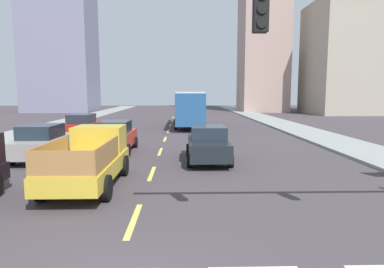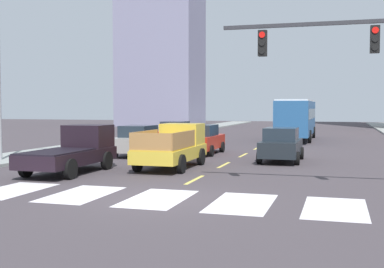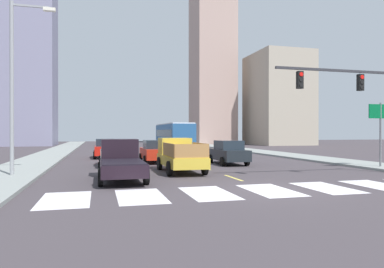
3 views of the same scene
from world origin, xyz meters
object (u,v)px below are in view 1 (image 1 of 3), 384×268
object	(u,v)px
sedan_near_right	(43,142)
pickup_stakebed	(91,158)
sedan_near_left	(82,126)
sedan_far	(208,144)
sedan_mid	(115,136)
city_bus	(189,106)

from	to	relation	value
sedan_near_right	pickup_stakebed	bearing A→B (deg)	-49.24
pickup_stakebed	sedan_near_left	world-z (taller)	pickup_stakebed
sedan_near_right	sedan_far	distance (m)	8.08
sedan_mid	sedan_far	bearing A→B (deg)	-28.35
pickup_stakebed	sedan_mid	distance (m)	6.47
pickup_stakebed	sedan_near_left	xyz separation A→B (m)	(-4.03, 12.39, -0.08)
sedan_near_left	city_bus	bearing A→B (deg)	42.66
sedan_near_right	sedan_near_left	size ratio (longest dim) A/B	1.00
pickup_stakebed	sedan_mid	xyz separation A→B (m)	(-0.46, 6.45, -0.08)
city_bus	sedan_far	bearing A→B (deg)	-87.18
sedan_near_right	sedan_far	xyz separation A→B (m)	(8.05, -0.73, 0.00)
sedan_mid	pickup_stakebed	bearing A→B (deg)	-85.23
sedan_near_left	sedan_mid	xyz separation A→B (m)	(3.58, -5.94, 0.00)
pickup_stakebed	city_bus	world-z (taller)	city_bus
city_bus	sedan_near_right	size ratio (longest dim) A/B	2.45
city_bus	sedan_mid	world-z (taller)	city_bus
pickup_stakebed	sedan_mid	world-z (taller)	pickup_stakebed
sedan_near_right	sedan_near_left	bearing A→B (deg)	95.21
city_bus	sedan_far	size ratio (longest dim) A/B	2.45
sedan_far	sedan_mid	size ratio (longest dim) A/B	1.00
city_bus	sedan_mid	xyz separation A→B (m)	(-4.35, -13.69, -1.09)
sedan_near_right	sedan_near_left	world-z (taller)	same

